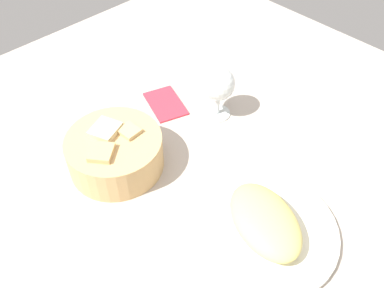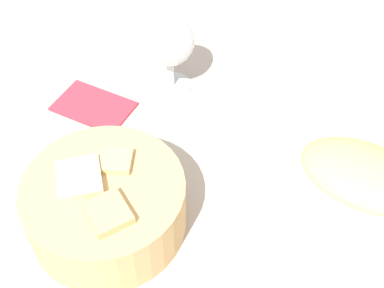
# 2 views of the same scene
# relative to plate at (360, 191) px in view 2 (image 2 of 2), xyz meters

# --- Properties ---
(ground_plane) EXTENTS (1.40, 1.40, 0.02)m
(ground_plane) POSITION_rel_plate_xyz_m (0.12, 0.04, -0.02)
(ground_plane) COLOR #B6A99C
(plate) EXTENTS (0.26, 0.26, 0.01)m
(plate) POSITION_rel_plate_xyz_m (0.00, 0.00, 0.00)
(plate) COLOR white
(plate) RESTS_ON ground_plane
(omelette) EXTENTS (0.19, 0.15, 0.05)m
(omelette) POSITION_rel_plate_xyz_m (0.00, -0.00, 0.03)
(omelette) COLOR #E6D372
(omelette) RESTS_ON plate
(lettuce_garnish) EXTENTS (0.05, 0.05, 0.01)m
(lettuce_garnish) POSITION_rel_plate_xyz_m (0.04, -0.04, 0.01)
(lettuce_garnish) COLOR #3B8E36
(lettuce_garnish) RESTS_ON plate
(bread_basket) EXTENTS (0.18, 0.18, 0.08)m
(bread_basket) POSITION_rel_plate_xyz_m (0.30, 0.09, 0.03)
(bread_basket) COLOR tan
(bread_basket) RESTS_ON ground_plane
(wine_glass_near) EXTENTS (0.07, 0.07, 0.12)m
(wine_glass_near) POSITION_rel_plate_xyz_m (0.27, -0.17, 0.07)
(wine_glass_near) COLOR silver
(wine_glass_near) RESTS_ON ground_plane
(folded_napkin) EXTENTS (0.13, 0.10, 0.01)m
(folded_napkin) POSITION_rel_plate_xyz_m (0.37, -0.10, -0.00)
(folded_napkin) COLOR #D02F40
(folded_napkin) RESTS_ON ground_plane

